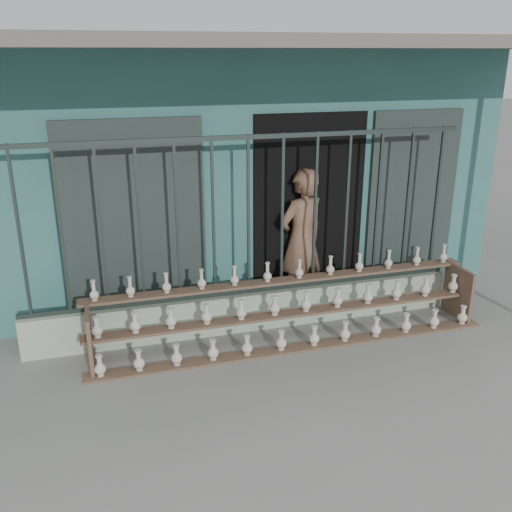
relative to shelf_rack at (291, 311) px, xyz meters
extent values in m
plane|color=slate|center=(-0.37, -0.89, -0.36)|extent=(60.00, 60.00, 0.00)
cube|color=#306662|center=(-0.37, 3.41, 1.24)|extent=(7.00, 5.00, 3.20)
cube|color=black|center=(0.53, 0.93, 0.84)|extent=(1.40, 0.12, 2.40)
cube|color=#1F2A27|center=(-1.57, 0.89, 0.84)|extent=(1.60, 0.08, 2.40)
cube|color=#1F2A27|center=(1.93, 0.89, 0.84)|extent=(1.20, 0.08, 2.40)
cube|color=#59544C|center=(-0.37, 0.31, 2.79)|extent=(7.40, 2.00, 0.12)
cube|color=#A3B59B|center=(-0.37, 0.41, -0.14)|extent=(5.00, 0.20, 0.45)
cube|color=#283330|center=(-2.72, 0.41, 0.99)|extent=(0.03, 0.03, 1.80)
cube|color=#283330|center=(-2.33, 0.41, 0.99)|extent=(0.03, 0.03, 1.80)
cube|color=#283330|center=(-1.93, 0.41, 0.99)|extent=(0.03, 0.03, 1.80)
cube|color=#283330|center=(-1.54, 0.41, 0.99)|extent=(0.03, 0.03, 1.80)
cube|color=#283330|center=(-1.15, 0.41, 0.99)|extent=(0.03, 0.03, 1.80)
cube|color=#283330|center=(-0.76, 0.41, 0.99)|extent=(0.03, 0.03, 1.80)
cube|color=#283330|center=(-0.37, 0.41, 0.99)|extent=(0.03, 0.03, 1.80)
cube|color=#283330|center=(0.02, 0.41, 0.99)|extent=(0.03, 0.03, 1.80)
cube|color=#283330|center=(0.42, 0.41, 0.99)|extent=(0.03, 0.03, 1.80)
cube|color=#283330|center=(0.81, 0.41, 0.99)|extent=(0.03, 0.03, 1.80)
cube|color=#283330|center=(1.20, 0.41, 0.99)|extent=(0.03, 0.03, 1.80)
cube|color=#283330|center=(1.59, 0.41, 0.99)|extent=(0.03, 0.03, 1.80)
cube|color=#283330|center=(1.98, 0.41, 0.99)|extent=(0.03, 0.03, 1.80)
cube|color=#283330|center=(-0.37, 0.41, 1.86)|extent=(5.00, 0.04, 0.05)
cube|color=#283330|center=(-0.37, 0.41, 0.11)|extent=(5.00, 0.04, 0.05)
cube|color=brown|center=(0.00, -0.24, -0.35)|extent=(4.50, 0.18, 0.03)
cube|color=brown|center=(0.00, 0.01, -0.05)|extent=(4.50, 0.18, 0.03)
cube|color=brown|center=(0.00, 0.26, 0.25)|extent=(4.50, 0.18, 0.03)
cube|color=brown|center=(-2.15, 0.01, -0.04)|extent=(0.04, 0.55, 0.64)
cube|color=brown|center=(2.15, 0.01, -0.04)|extent=(0.04, 0.55, 0.64)
imported|color=brown|center=(0.40, 0.77, 0.53)|extent=(0.76, 0.63, 1.78)
camera|label=1|loc=(-1.97, -5.39, 2.70)|focal=40.00mm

